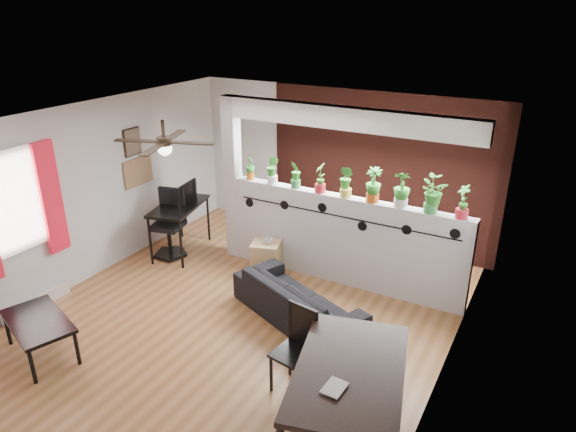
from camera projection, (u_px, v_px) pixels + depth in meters
The scene contains 30 objects.
room_shell at pixel (238, 227), 6.35m from camera, with size 6.30×7.10×2.90m.
partition_wall at pixel (343, 240), 7.44m from camera, with size 3.60×0.18×1.35m, color #BCBCC1.
ceiling_header at pixel (349, 119), 6.76m from camera, with size 3.60×0.18×0.30m, color white.
pier_column at pixel (233, 179), 8.06m from camera, with size 0.22×0.20×2.60m, color #BCBCC1.
brick_panel at pixel (381, 172), 8.39m from camera, with size 3.90×0.05×2.60m, color #9D3A2D.
vine_decal at pixel (342, 217), 7.21m from camera, with size 3.31×0.01×0.30m.
window_assembly at pixel (15, 205), 6.44m from camera, with size 0.09×1.30×1.55m.
baseboard_heater at pixel (37, 302), 6.98m from camera, with size 0.08×1.00×0.18m, color silver.
corkboard at pixel (138, 172), 8.25m from camera, with size 0.03×0.60×0.45m, color #8A6243.
framed_art at pixel (132, 142), 8.02m from camera, with size 0.03×0.34×0.44m.
ceiling_fan at pixel (164, 144), 6.07m from camera, with size 1.19×1.19×0.43m.
potted_plant_0 at pixel (250, 167), 7.82m from camera, with size 0.22×0.20×0.36m.
potted_plant_1 at pixel (272, 169), 7.63m from camera, with size 0.25×0.21×0.43m.
potted_plant_2 at pixel (296, 174), 7.45m from camera, with size 0.23×0.25×0.40m.
potted_plant_3 at pixel (320, 177), 7.27m from camera, with size 0.25×0.27×0.44m.
potted_plant_4 at pixel (346, 180), 7.09m from camera, with size 0.29×0.27×0.45m.
potted_plant_5 at pixel (373, 184), 6.91m from camera, with size 0.27×0.23×0.48m.
potted_plant_6 at pixel (402, 189), 6.73m from camera, with size 0.30×0.26×0.49m.
potted_plant_7 at pixel (432, 194), 6.56m from camera, with size 0.31×0.28×0.48m.
potted_plant_8 at pixel (463, 201), 6.39m from camera, with size 0.29×0.29×0.44m.
sofa at pixel (298, 301), 6.69m from camera, with size 1.84×0.72×0.54m, color black.
cube_shelf at pixel (266, 258), 7.83m from camera, with size 0.42×0.37×0.52m, color tan.
cup at pixel (268, 241), 7.69m from camera, with size 0.13×0.13×0.10m, color gray.
computer_desk at pixel (179, 209), 8.33m from camera, with size 0.87×1.27×0.84m.
monitor at pixel (184, 197), 8.39m from camera, with size 0.05×0.32×0.18m, color black.
office_chair at pixel (170, 227), 8.34m from camera, with size 0.57×0.57×1.10m.
dining_table at pixel (349, 377), 4.59m from camera, with size 1.30×1.75×0.86m.
book at pixel (325, 384), 4.35m from camera, with size 0.17×0.23×0.02m, color gray.
folding_chair at pixel (298, 341), 5.39m from camera, with size 0.45×0.45×0.96m.
coffee_table at pixel (38, 323), 5.95m from camera, with size 1.15×0.87×0.47m.
Camera 1 is at (3.36, -4.78, 3.86)m, focal length 32.00 mm.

